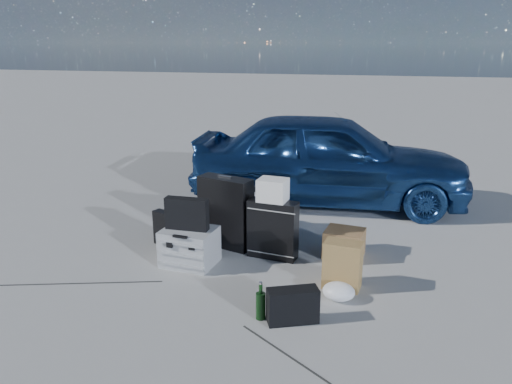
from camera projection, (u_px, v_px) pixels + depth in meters
ground at (241, 279)px, 4.47m from camera, size 60.00×60.00×0.00m
car at (329, 158)px, 6.46m from camera, size 3.63×1.74×1.20m
pelican_case at (190, 247)px, 4.73m from camera, size 0.51×0.43×0.35m
laptop_bag at (187, 214)px, 4.64m from camera, size 0.41×0.11×0.30m
briefcase at (172, 230)px, 5.13m from camera, size 0.47×0.26×0.36m
suitcase_left at (226, 212)px, 5.10m from camera, size 0.60×0.35×0.73m
suitcase_right at (273, 229)px, 4.85m from camera, size 0.50×0.23×0.58m
white_carton at (273, 190)px, 4.75m from camera, size 0.29×0.24×0.22m
duffel_bag at (242, 214)px, 5.55m from camera, size 0.87×0.54×0.40m
flat_box_white at (243, 194)px, 5.48m from camera, size 0.49×0.44×0.07m
flat_box_black at (242, 189)px, 5.45m from camera, size 0.32×0.28×0.06m
kraft_bag at (342, 265)px, 4.26m from camera, size 0.33×0.22×0.42m
cardboard_box at (344, 243)px, 4.91m from camera, size 0.40×0.36×0.28m
plastic_bag at (339, 291)px, 4.09m from camera, size 0.28×0.24×0.15m
messenger_bag at (293, 306)px, 3.75m from camera, size 0.41×0.29×0.27m
green_bottle at (261, 301)px, 3.79m from camera, size 0.10×0.10×0.29m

